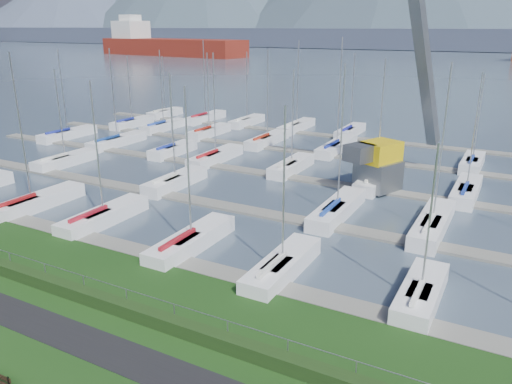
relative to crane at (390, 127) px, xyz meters
The scene contains 9 objects.
path 31.28m from the crane, 99.65° to the right, with size 160.00×2.00×0.04m, color black.
water 232.73m from the crane, 91.27° to the left, with size 800.00×540.00×0.20m, color #414F5F.
hedge 28.70m from the crane, 100.54° to the right, with size 80.00×0.70×0.70m, color #1D3413.
fence 28.18m from the crane, 100.69° to the right, with size 0.04×0.04×80.00m, color gray.
foothill 302.65m from the crane, 90.98° to the left, with size 900.00×80.00×12.00m, color #3B4256.
docks 7.71m from the crane, 164.92° to the right, with size 90.00×41.60×0.25m.
crane is the anchor object (origin of this frame).
cargo_ship_west 220.35m from the crane, 133.22° to the left, with size 81.72×26.58×21.50m.
sailboat_fleet 8.75m from the crane, behind, with size 75.42×49.26×13.18m.
Camera 1 is at (15.36, -16.51, 13.84)m, focal length 35.00 mm.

